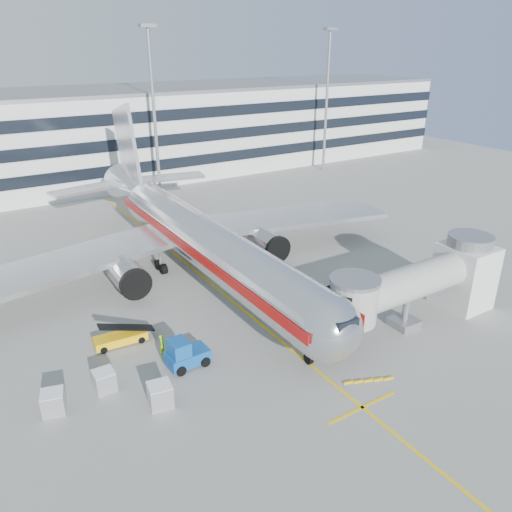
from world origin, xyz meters
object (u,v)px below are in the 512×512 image
cargo_container_right (104,381)px  cargo_container_front (160,395)px  cargo_container_left (53,402)px  belt_loader (120,337)px  baggage_tug (185,355)px  main_jet (195,236)px  ramp_worker (162,345)px

cargo_container_right → cargo_container_front: cargo_container_front is taller
cargo_container_left → cargo_container_front: cargo_container_front is taller
belt_loader → baggage_tug: (3.23, -5.67, 0.44)m
main_jet → cargo_container_front: 21.79m
cargo_container_left → cargo_container_front: bearing=-26.5°
cargo_container_right → ramp_worker: ramp_worker is taller
main_jet → belt_loader: main_jet is taller
baggage_tug → ramp_worker: bearing=112.2°
baggage_tug → ramp_worker: (-0.92, 2.26, -0.11)m
cargo_container_right → cargo_container_front: (2.75, -3.67, 0.07)m
belt_loader → cargo_container_right: size_ratio=2.97×
baggage_tug → cargo_container_front: 4.61m
main_jet → cargo_container_front: (-11.53, -18.18, -3.40)m
ramp_worker → cargo_container_left: bearing=132.5°
main_jet → cargo_container_left: bearing=-139.9°
ramp_worker → cargo_container_right: bearing=136.9°
cargo_container_right → belt_loader: bearing=61.4°
main_jet → baggage_tug: bearing=-118.8°
cargo_container_right → cargo_container_left: bearing=-171.9°
main_jet → cargo_container_right: bearing=-134.6°
cargo_container_left → cargo_container_front: size_ratio=1.00×
main_jet → ramp_worker: 16.01m
cargo_container_right → ramp_worker: (5.13, 1.79, 0.17)m
belt_loader → ramp_worker: bearing=-55.9°
belt_loader → ramp_worker: (2.31, -3.41, 0.33)m
belt_loader → cargo_container_left: bearing=-138.3°
baggage_tug → ramp_worker: baggage_tug is taller
cargo_container_right → cargo_container_front: size_ratio=0.86×
baggage_tug → cargo_container_right: bearing=175.5°
belt_loader → ramp_worker: size_ratio=2.42×
cargo_container_left → cargo_container_right: (3.58, 0.51, -0.02)m
ramp_worker → cargo_container_front: bearing=-175.9°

